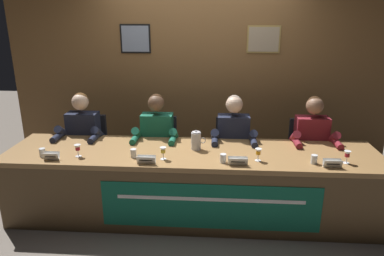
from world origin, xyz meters
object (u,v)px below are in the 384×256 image
object	(u,v)px
panelist_center_right	(233,141)
juice_glass_center_right	(258,152)
water_cup_center_left	(134,154)
nameplate_far_right	(333,163)
chair_center_right	(232,156)
conference_table	(192,175)
panelist_far_left	(82,137)
nameplate_center_right	(238,161)
nameplate_far_left	(51,156)
juice_glass_far_left	(78,148)
panelist_far_right	(312,143)
water_cup_far_left	(42,153)
nameplate_center_left	(146,160)
water_cup_center_right	(223,159)
water_pitcher_central	(196,141)
juice_glass_far_right	(347,155)
chair_center_left	(160,155)
juice_glass_center_left	(163,151)
chair_far_left	(89,153)
water_cup_far_right	(314,160)
panelist_center_left	(156,139)
chair_far_right	(306,158)

from	to	relation	value
panelist_center_right	juice_glass_center_right	xyz separation A→B (m)	(0.21, -0.62, 0.11)
water_cup_center_left	nameplate_far_right	bearing A→B (deg)	-3.49
nameplate_far_right	chair_center_right	bearing A→B (deg)	133.13
conference_table	panelist_far_left	distance (m)	1.44
nameplate_center_right	nameplate_far_left	bearing A→B (deg)	179.94
panelist_far_left	juice_glass_far_left	size ratio (longest dim) A/B	9.75
panelist_far_left	panelist_far_right	distance (m)	2.64
panelist_center_right	panelist_far_left	bearing A→B (deg)	180.00
water_cup_far_left	nameplate_center_left	xyz separation A→B (m)	(1.06, -0.10, 0.00)
water_cup_center_right	water_pitcher_central	size ratio (longest dim) A/B	0.40
water_cup_far_left	juice_glass_far_right	world-z (taller)	juice_glass_far_right
juice_glass_far_right	chair_center_left	bearing A→B (deg)	156.67
nameplate_center_left	chair_center_left	bearing A→B (deg)	91.90
chair_center_left	juice_glass_center_left	distance (m)	0.95
juice_glass_far_right	chair_far_left	bearing A→B (deg)	163.54
juice_glass_far_left	nameplate_center_right	xyz separation A→B (m)	(1.56, -0.10, -0.05)
juice_glass_center_left	juice_glass_center_right	distance (m)	0.91
juice_glass_center_left	water_pitcher_central	xyz separation A→B (m)	(0.30, 0.29, 0.01)
juice_glass_center_left	water_cup_far_right	xyz separation A→B (m)	(1.43, -0.00, -0.05)
chair_far_left	water_cup_far_right	bearing A→B (deg)	-18.92
nameplate_far_left	juice_glass_far_right	distance (m)	2.82
panelist_far_right	water_cup_far_right	xyz separation A→B (m)	(-0.15, -0.65, 0.07)
water_cup_far_left	water_cup_far_right	xyz separation A→B (m)	(2.63, 0.01, 0.00)
water_cup_center_right	panelist_far_right	world-z (taller)	panelist_far_right
chair_center_right	water_cup_far_right	size ratio (longest dim) A/B	10.38
water_cup_center_left	chair_center_right	distance (m)	1.34
nameplate_far_left	water_cup_center_right	xyz separation A→B (m)	(1.65, 0.05, -0.00)
nameplate_center_right	juice_glass_center_right	bearing A→B (deg)	31.06
water_cup_far_left	nameplate_far_right	size ratio (longest dim) A/B	0.51
panelist_center_left	chair_center_right	bearing A→B (deg)	12.70
conference_table	juice_glass_far_left	bearing A→B (deg)	-174.80
panelist_far_left	juice_glass_center_left	world-z (taller)	panelist_far_left
chair_center_left	water_cup_center_right	world-z (taller)	chair_center_left
nameplate_center_left	water_pitcher_central	bearing A→B (deg)	41.99
juice_glass_center_right	water_cup_far_left	bearing A→B (deg)	-178.92
water_cup_far_right	juice_glass_far_right	bearing A→B (deg)	4.98
conference_table	juice_glass_center_left	world-z (taller)	juice_glass_center_left
nameplate_center_right	water_cup_far_right	distance (m)	0.72
water_cup_center_left	chair_far_right	world-z (taller)	chair_far_right
chair_center_right	juice_glass_far_right	world-z (taller)	chair_center_right
juice_glass_far_left	chair_center_right	xyz separation A→B (m)	(1.55, 0.84, -0.39)
nameplate_far_right	chair_far_right	bearing A→B (deg)	89.64
nameplate_far_left	nameplate_center_left	distance (m)	0.93
conference_table	nameplate_center_right	size ratio (longest dim) A/B	21.00
panelist_center_left	water_cup_center_left	world-z (taller)	panelist_center_left
conference_table	chair_center_right	distance (m)	0.86
water_cup_center_right	nameplate_far_right	distance (m)	1.00
water_cup_center_left	water_cup_far_left	bearing A→B (deg)	-177.19
panelist_center_left	chair_far_right	size ratio (longest dim) A/B	1.37
water_cup_far_left	water_pitcher_central	xyz separation A→B (m)	(1.50, 0.30, 0.06)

